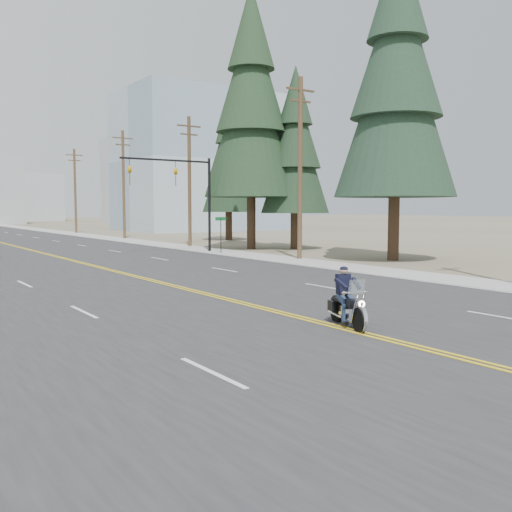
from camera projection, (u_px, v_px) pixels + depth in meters
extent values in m
cube|color=#A5A5A0|center=(69.00, 233.00, 74.77)|extent=(3.00, 200.00, 0.01)
cylinder|color=black|center=(209.00, 205.00, 42.97)|extent=(0.20, 0.20, 7.00)
cylinder|color=black|center=(166.00, 160.00, 40.73)|extent=(7.00, 0.14, 0.14)
imported|color=#BF8C0C|center=(175.00, 170.00, 41.18)|extent=(0.21, 0.26, 1.30)
imported|color=#BF8C0C|center=(130.00, 168.00, 39.21)|extent=(0.21, 0.26, 1.30)
cylinder|color=black|center=(221.00, 235.00, 41.40)|extent=(0.06, 0.06, 2.60)
cube|color=#0C5926|center=(221.00, 219.00, 41.30)|extent=(0.90, 0.03, 0.25)
cylinder|color=brown|center=(300.00, 169.00, 36.24)|extent=(0.30, 0.30, 11.50)
cube|color=brown|center=(301.00, 90.00, 35.82)|extent=(2.20, 0.12, 0.12)
cube|color=brown|center=(300.00, 101.00, 35.88)|extent=(1.60, 0.12, 0.12)
cylinder|color=brown|center=(189.00, 182.00, 48.58)|extent=(0.30, 0.30, 11.00)
cube|color=brown|center=(189.00, 126.00, 48.19)|extent=(2.20, 0.12, 0.12)
cube|color=brown|center=(189.00, 134.00, 48.25)|extent=(1.60, 0.12, 0.12)
cylinder|color=brown|center=(124.00, 185.00, 60.88)|extent=(0.30, 0.30, 11.50)
cube|color=brown|center=(123.00, 138.00, 60.47)|extent=(2.20, 0.12, 0.12)
cube|color=brown|center=(123.00, 145.00, 60.53)|extent=(1.60, 0.12, 0.12)
cylinder|color=brown|center=(75.00, 191.00, 74.87)|extent=(0.30, 0.30, 11.00)
cube|color=brown|center=(74.00, 155.00, 74.48)|extent=(2.20, 0.12, 0.12)
cube|color=brown|center=(74.00, 160.00, 74.54)|extent=(1.60, 0.12, 0.12)
cube|color=#9EB5CC|center=(205.00, 163.00, 85.49)|extent=(24.00, 16.00, 20.00)
cube|color=#B7BCC6|center=(146.00, 182.00, 122.95)|extent=(16.00, 12.00, 18.00)
cube|color=#B7BCC6|center=(30.00, 198.00, 147.61)|extent=(14.00, 14.00, 12.00)
cylinder|color=#382619|center=(393.00, 229.00, 35.68)|extent=(0.77, 0.77, 3.96)
cone|color=#172F1E|center=(396.00, 100.00, 35.02)|extent=(7.48, 7.48, 11.88)
cone|color=#172F1E|center=(397.00, 44.00, 34.74)|extent=(5.61, 5.61, 8.91)
cylinder|color=#382619|center=(295.00, 231.00, 45.49)|extent=(0.63, 0.63, 2.89)
cone|color=black|center=(295.00, 158.00, 45.01)|extent=(5.41, 5.41, 8.66)
cone|color=black|center=(295.00, 127.00, 44.80)|extent=(4.06, 4.06, 6.49)
cone|color=black|center=(296.00, 95.00, 44.60)|extent=(2.71, 2.71, 4.62)
cylinder|color=#382619|center=(251.00, 223.00, 45.68)|extent=(0.73, 0.73, 4.16)
cone|color=#183019|center=(251.00, 118.00, 44.99)|extent=(7.48, 7.48, 12.47)
cone|color=#183019|center=(251.00, 72.00, 44.70)|extent=(5.61, 5.61, 9.35)
cone|color=#183019|center=(251.00, 26.00, 44.40)|extent=(3.74, 3.74, 6.65)
cylinder|color=#382619|center=(229.00, 226.00, 58.62)|extent=(0.68, 0.68, 2.89)
cone|color=black|center=(229.00, 169.00, 58.13)|extent=(5.40, 5.40, 8.68)
cone|color=black|center=(229.00, 145.00, 57.93)|extent=(4.05, 4.05, 6.51)
cone|color=black|center=(228.00, 120.00, 57.72)|extent=(2.70, 2.70, 4.63)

